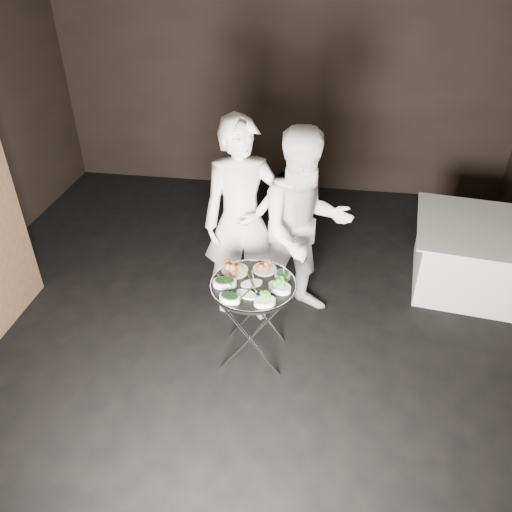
# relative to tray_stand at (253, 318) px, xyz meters

# --- Properties ---
(floor) EXTENTS (6.00, 7.00, 0.05)m
(floor) POSITION_rel_tray_stand_xyz_m (-0.14, -0.05, -0.45)
(floor) COLOR black
(floor) RESTS_ON ground
(wall_back) EXTENTS (6.00, 0.05, 3.00)m
(wall_back) POSITION_rel_tray_stand_xyz_m (-0.14, 3.47, 1.07)
(wall_back) COLOR black
(wall_back) RESTS_ON floor
(tray_stand) EXTENTS (0.52, 0.44, 0.76)m
(tray_stand) POSITION_rel_tray_stand_xyz_m (0.00, 0.00, 0.00)
(tray_stand) COLOR silver
(tray_stand) RESTS_ON floor
(serving_tray) EXTENTS (0.70, 0.70, 0.04)m
(serving_tray) POSITION_rel_tray_stand_xyz_m (0.00, -0.00, 0.34)
(serving_tray) COLOR black
(serving_tray) RESTS_ON tray_stand
(potato_plate_a) EXTENTS (0.22, 0.22, 0.08)m
(potato_plate_a) POSITION_rel_tray_stand_xyz_m (-0.18, 0.15, 0.39)
(potato_plate_a) COLOR beige
(potato_plate_a) RESTS_ON serving_tray
(potato_plate_b) EXTENTS (0.19, 0.19, 0.07)m
(potato_plate_b) POSITION_rel_tray_stand_xyz_m (0.06, 0.21, 0.38)
(potato_plate_b) COLOR beige
(potato_plate_b) RESTS_ON serving_tray
(greens_bowl) EXTENTS (0.13, 0.13, 0.07)m
(greens_bowl) POSITION_rel_tray_stand_xyz_m (0.22, 0.12, 0.38)
(greens_bowl) COLOR white
(greens_bowl) RESTS_ON serving_tray
(asparagus_plate_a) EXTENTS (0.20, 0.16, 0.04)m
(asparagus_plate_a) POSITION_rel_tray_stand_xyz_m (-0.01, -0.00, 0.37)
(asparagus_plate_a) COLOR white
(asparagus_plate_a) RESTS_ON serving_tray
(asparagus_plate_b) EXTENTS (0.20, 0.15, 0.04)m
(asparagus_plate_b) POSITION_rel_tray_stand_xyz_m (-0.03, -0.15, 0.37)
(asparagus_plate_b) COLOR white
(asparagus_plate_b) RESTS_ON serving_tray
(spinach_bowl_a) EXTENTS (0.20, 0.14, 0.08)m
(spinach_bowl_a) POSITION_rel_tray_stand_xyz_m (-0.22, -0.05, 0.39)
(spinach_bowl_a) COLOR white
(spinach_bowl_a) RESTS_ON serving_tray
(spinach_bowl_b) EXTENTS (0.19, 0.15, 0.07)m
(spinach_bowl_b) POSITION_rel_tray_stand_xyz_m (-0.14, -0.23, 0.38)
(spinach_bowl_b) COLOR white
(spinach_bowl_b) RESTS_ON serving_tray
(broccoli_bowl_a) EXTENTS (0.22, 0.19, 0.08)m
(broccoli_bowl_a) POSITION_rel_tray_stand_xyz_m (0.22, -0.04, 0.38)
(broccoli_bowl_a) COLOR white
(broccoli_bowl_a) RESTS_ON serving_tray
(broccoli_bowl_b) EXTENTS (0.20, 0.17, 0.07)m
(broccoli_bowl_b) POSITION_rel_tray_stand_xyz_m (0.12, -0.23, 0.38)
(broccoli_bowl_b) COLOR white
(broccoli_bowl_b) RESTS_ON serving_tray
(serving_utensils) EXTENTS (0.59, 0.43, 0.01)m
(serving_utensils) POSITION_rel_tray_stand_xyz_m (0.02, 0.07, 0.40)
(serving_utensils) COLOR silver
(serving_utensils) RESTS_ON serving_tray
(waiter_left) EXTENTS (0.80, 0.65, 1.90)m
(waiter_left) POSITION_rel_tray_stand_xyz_m (-0.21, 0.69, 0.52)
(waiter_left) COLOR white
(waiter_left) RESTS_ON floor
(waiter_right) EXTENTS (1.10, 1.00, 1.85)m
(waiter_right) POSITION_rel_tray_stand_xyz_m (0.35, 0.68, 0.50)
(waiter_right) COLOR white
(waiter_right) RESTS_ON floor
(dining_table) EXTENTS (1.22, 1.22, 0.69)m
(dining_table) POSITION_rel_tray_stand_xyz_m (2.06, 1.37, -0.08)
(dining_table) COLOR white
(dining_table) RESTS_ON floor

